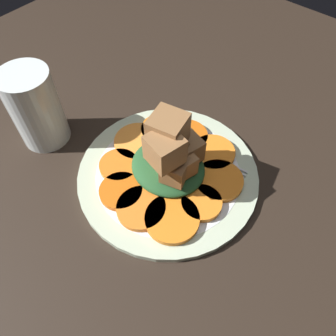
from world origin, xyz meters
TOP-DOWN VIEW (x-y plane):
  - table_slab at (0.00, 0.00)cm, footprint 120.00×120.00cm
  - plate at (0.00, 0.00)cm, footprint 27.54×27.54cm
  - carrot_slice_0 at (-7.28, 1.27)cm, footprint 5.81×5.81cm
  - carrot_slice_1 at (-6.94, -3.44)cm, footprint 7.25×7.25cm
  - carrot_slice_2 at (-3.22, -7.16)cm, footprint 6.94×6.94cm
  - carrot_slice_3 at (2.07, -7.20)cm, footprint 6.84×6.84cm
  - carrot_slice_4 at (6.21, -5.61)cm, footprint 6.73×6.73cm
  - carrot_slice_5 at (7.39, -1.15)cm, footprint 7.60×7.60cm
  - carrot_slice_6 at (6.29, 4.17)cm, footprint 6.02×6.02cm
  - carrot_slice_7 at (2.80, 7.25)cm, footprint 6.28×6.28cm
  - carrot_slice_8 at (-1.34, 7.39)cm, footprint 6.95×6.95cm
  - carrot_slice_9 at (-5.70, 5.85)cm, footprint 7.58×7.58cm
  - center_pile at (-0.58, 0.20)cm, footprint 11.39×10.25cm
  - fork at (-1.40, -5.13)cm, footprint 17.47×4.68cm
  - water_glass at (20.96, 6.86)cm, footprint 7.72×7.72cm

SIDE VIEW (x-z plane):
  - table_slab at x=0.00cm, z-range 0.00..2.00cm
  - plate at x=0.00cm, z-range 1.99..3.04cm
  - fork at x=-1.40cm, z-range 3.10..3.50cm
  - carrot_slice_0 at x=-7.28cm, z-range 3.10..3.98cm
  - carrot_slice_1 at x=-6.94cm, z-range 3.10..3.98cm
  - carrot_slice_2 at x=-3.22cm, z-range 3.10..3.98cm
  - carrot_slice_3 at x=2.07cm, z-range 3.10..3.98cm
  - carrot_slice_4 at x=6.21cm, z-range 3.10..3.98cm
  - carrot_slice_5 at x=7.39cm, z-range 3.10..3.98cm
  - carrot_slice_6 at x=6.29cm, z-range 3.10..3.98cm
  - carrot_slice_7 at x=2.80cm, z-range 3.10..3.98cm
  - carrot_slice_8 at x=-1.34cm, z-range 3.10..3.98cm
  - carrot_slice_9 at x=-5.70cm, z-range 3.10..3.98cm
  - center_pile at x=-0.58cm, z-range 1.45..12.99cm
  - water_glass at x=20.96cm, z-range 2.00..14.74cm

